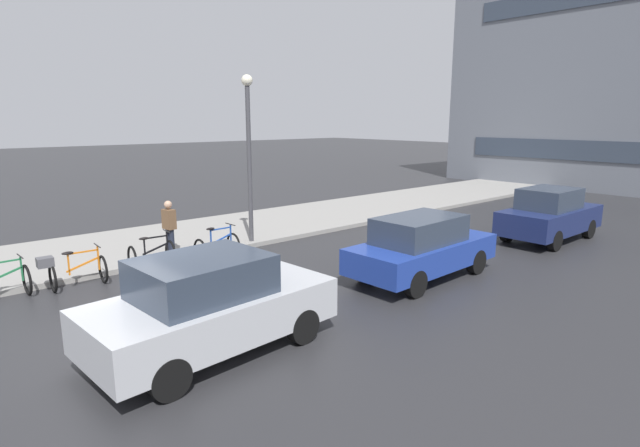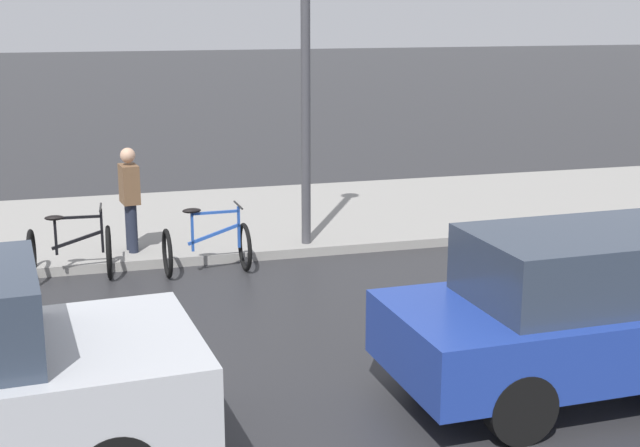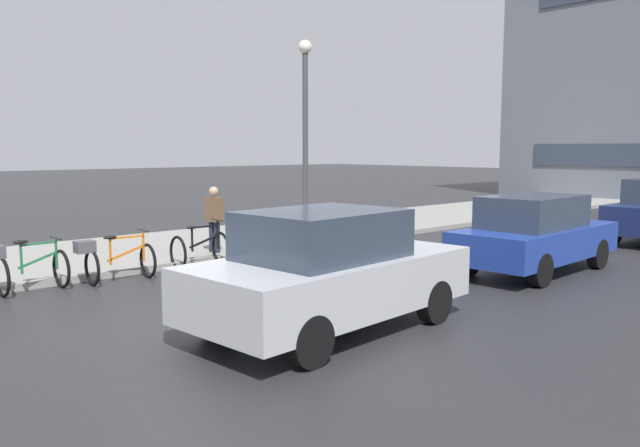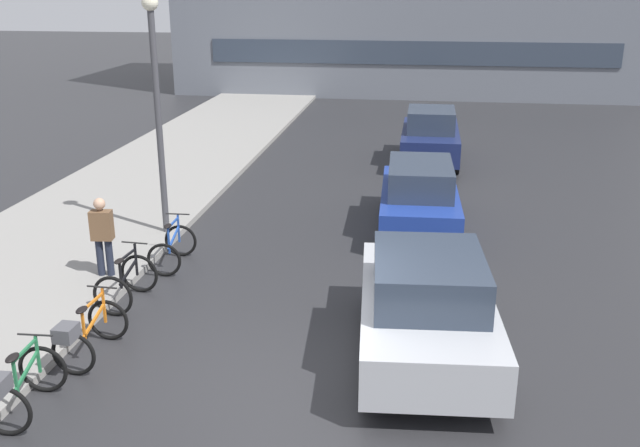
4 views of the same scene
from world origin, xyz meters
name	(u,v)px [view 2 (image 2 of 4)]	position (x,y,z in m)	size (l,w,h in m)	color
sidewalk_kerb	(499,203)	(-6.00, 10.00, 0.07)	(4.80, 60.00, 0.14)	gray
bicycle_third	(71,252)	(-3.38, 2.21, 0.41)	(0.81, 1.13, 1.02)	black
bicycle_farthest	(207,247)	(-3.17, 4.04, 0.39)	(0.73, 1.18, 0.97)	black
car_blue	(597,310)	(1.71, 7.07, 0.81)	(1.87, 4.25, 1.60)	navy
pedestrian	(130,197)	(-4.17, 3.09, 0.95)	(0.43, 0.29, 1.68)	#1E2333
streetlamp	(305,36)	(-3.91, 5.68, 3.24)	(0.34, 0.34, 5.25)	#424247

